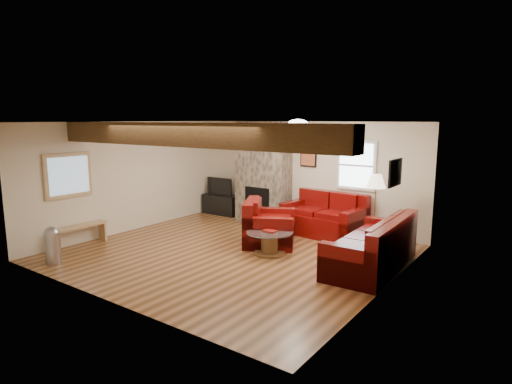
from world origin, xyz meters
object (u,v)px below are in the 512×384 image
Objects in this scene: coffee_table at (270,243)px; television at (221,186)px; sofa_three at (371,243)px; loveseat at (324,214)px; tv_cabinet at (222,204)px; armchair_red at (270,222)px; floor_lamp at (376,185)px.

television reaches higher than coffee_table.
television is at bearing -111.61° from sofa_three.
loveseat is 1.65× the size of tv_cabinet.
coffee_table is (0.37, -0.55, -0.24)m from armchair_red.
television is at bearing 172.80° from floor_lamp.
armchair_red is at bearing -150.35° from floor_lamp.
tv_cabinet is at bearing -179.80° from loveseat.
loveseat is 3.24m from tv_cabinet.
tv_cabinet is 1.29× the size of television.
loveseat reaches higher than armchair_red.
television is (-3.22, 0.30, 0.30)m from loveseat.
loveseat is at bearing -52.25° from armchair_red.
loveseat is 1.42m from armchair_red.
sofa_three is 5.18m from tv_cabinet.
television is (0.00, 0.00, 0.50)m from tv_cabinet.
television reaches higher than loveseat.
television is (-4.87, 1.76, 0.32)m from sofa_three.
floor_lamp is at bearing -163.34° from sofa_three.
floor_lamp reaches higher than television.
floor_lamp is (4.47, -0.56, 0.50)m from television.
armchair_red is 0.76× the size of floor_lamp.
armchair_red reaches higher than coffee_table.
loveseat reaches higher than coffee_table.
floor_lamp is at bearing -7.20° from tv_cabinet.
tv_cabinet is at bearing 144.42° from coffee_table.
floor_lamp is at bearing -6.41° from loveseat.
loveseat is 1.88m from coffee_table.
floor_lamp is at bearing -88.90° from armchair_red.
floor_lamp reaches higher than coffee_table.
tv_cabinet is at bearing 0.00° from television.
coffee_table is at bearing -90.66° from loveseat.
television is 4.53m from floor_lamp.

